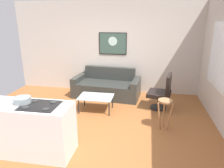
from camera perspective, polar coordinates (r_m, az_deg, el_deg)
ground at (r=4.70m, az=-4.26°, el=-11.59°), size 6.40×6.40×0.04m
back_wall at (r=6.54m, az=0.65°, el=9.95°), size 6.40×0.05×2.80m
couch at (r=6.29m, az=-1.41°, el=-0.85°), size 2.03×1.10×0.84m
coffee_table at (r=5.27m, az=-4.44°, el=-3.76°), size 0.85×0.59×0.39m
armchair at (r=5.47m, az=13.67°, el=-2.18°), size 0.67×0.69×0.94m
bar_stool at (r=4.48m, az=14.37°, el=-6.21°), size 0.35×0.34×0.66m
kitchen_counter at (r=3.92m, az=-22.20°, el=-11.32°), size 1.56×0.62×0.93m
mixing_bowl at (r=3.78m, az=-23.48°, el=-4.18°), size 0.29×0.29×0.11m
wall_painting at (r=6.49m, az=0.21°, el=11.08°), size 0.86×0.03×0.67m
window at (r=5.17m, az=27.38°, el=7.05°), size 0.03×1.26×1.45m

